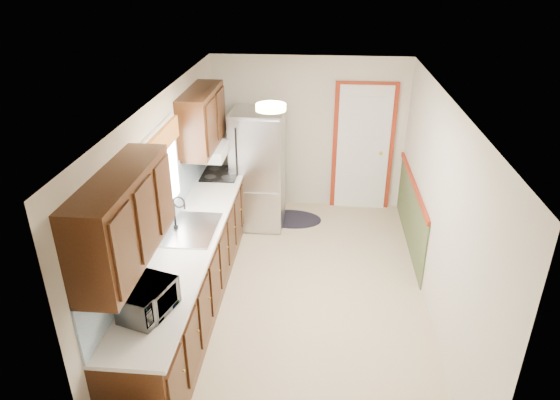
# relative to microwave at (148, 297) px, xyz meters

# --- Properties ---
(room_shell) EXTENTS (3.20, 5.20, 2.52)m
(room_shell) POSITION_rel_microwave_xyz_m (1.20, 1.66, 0.09)
(room_shell) COLOR #C6B18B
(room_shell) RESTS_ON ground
(kitchen_run) EXTENTS (0.63, 4.00, 2.20)m
(kitchen_run) POSITION_rel_microwave_xyz_m (-0.04, 1.36, -0.30)
(kitchen_run) COLOR #351A0C
(kitchen_run) RESTS_ON ground
(back_wall_trim) EXTENTS (1.12, 2.30, 2.08)m
(back_wall_trim) POSITION_rel_microwave_xyz_m (2.19, 3.87, -0.22)
(back_wall_trim) COLOR maroon
(back_wall_trim) RESTS_ON ground
(ceiling_fixture) EXTENTS (0.30, 0.30, 0.06)m
(ceiling_fixture) POSITION_rel_microwave_xyz_m (0.90, 1.46, 1.25)
(ceiling_fixture) COLOR #FFD88C
(ceiling_fixture) RESTS_ON room_shell
(microwave) EXTENTS (0.40, 0.55, 0.33)m
(microwave) POSITION_rel_microwave_xyz_m (0.00, 0.00, 0.00)
(microwave) COLOR white
(microwave) RESTS_ON kitchen_run
(refrigerator) EXTENTS (0.74, 0.74, 1.77)m
(refrigerator) POSITION_rel_microwave_xyz_m (0.50, 3.41, -0.22)
(refrigerator) COLOR #B7B7BC
(refrigerator) RESTS_ON ground
(rug) EXTENTS (0.96, 0.64, 0.01)m
(rug) POSITION_rel_microwave_xyz_m (0.98, 3.56, -1.10)
(rug) COLOR black
(rug) RESTS_ON ground
(cooktop) EXTENTS (0.49, 0.59, 0.02)m
(cooktop) POSITION_rel_microwave_xyz_m (0.01, 3.06, -0.16)
(cooktop) COLOR black
(cooktop) RESTS_ON kitchen_run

